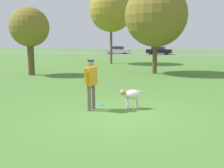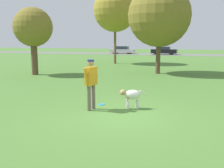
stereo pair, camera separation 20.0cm
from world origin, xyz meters
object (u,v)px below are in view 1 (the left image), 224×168
tree_far_left (111,10)px  tree_mid_center (156,16)px  person (91,80)px  frisbee (101,105)px  parked_car_silver (118,50)px  tree_near_left (29,28)px  parked_car_black (159,51)px  dog (131,95)px

tree_far_left → tree_mid_center: bearing=-52.4°
person → frisbee: (0.10, 0.78, -1.04)m
parked_car_silver → tree_near_left: bearing=-87.3°
tree_far_left → parked_car_black: (3.05, 18.08, -4.66)m
tree_mid_center → parked_car_silver: bearing=110.2°
dog → tree_mid_center: tree_mid_center is taller
tree_far_left → parked_car_silver: (-4.14, 18.67, -4.67)m
dog → tree_near_left: bearing=-66.4°
parked_car_silver → frisbee: bearing=-76.3°
frisbee → parked_car_black: parked_car_black is taller
tree_far_left → parked_car_black: 18.91m
dog → tree_near_left: size_ratio=0.19×
frisbee → tree_near_left: tree_near_left is taller
person → parked_car_silver: person is taller
tree_near_left → person: bearing=-46.4°
parked_car_black → person: bearing=-85.3°
tree_far_left → frisbee: bearing=-75.4°
tree_near_left → tree_mid_center: (8.11, 3.15, 0.86)m
tree_far_left → parked_car_black: bearing=80.4°
tree_mid_center → dog: bearing=-88.0°
dog → tree_near_left: (-8.46, 6.99, 2.73)m
frisbee → tree_mid_center: (0.85, 9.90, 4.06)m
frisbee → tree_far_left: 17.99m
person → tree_mid_center: (0.95, 10.68, 3.02)m
dog → frisbee: bearing=-38.2°
person → dog: size_ratio=1.99×
person → dog: bearing=-51.2°
tree_mid_center → parked_car_black: bearing=94.9°
dog → tree_far_left: 18.41m
dog → parked_car_silver: 36.84m
parked_car_black → tree_mid_center: bearing=-82.3°
dog → frisbee: 1.31m
tree_near_left → parked_car_silver: size_ratio=1.09×
parked_car_black → frisbee: bearing=-85.1°
parked_car_silver → person: bearing=-76.7°
tree_near_left → parked_car_black: tree_near_left is taller
person → frisbee: bearing=8.9°
parked_car_silver → parked_car_black: parked_car_black is taller
dog → parked_car_silver: (-9.68, 35.55, 0.15)m
frisbee → parked_car_black: bearing=92.1°
person → tree_mid_center: tree_mid_center is taller
tree_far_left → tree_near_left: size_ratio=1.63×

